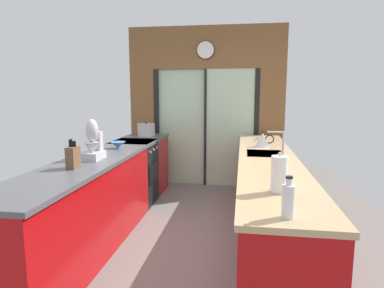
# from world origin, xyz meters

# --- Properties ---
(ground_plane) EXTENTS (5.04, 7.60, 0.02)m
(ground_plane) POSITION_xyz_m (0.00, 0.60, -0.01)
(ground_plane) COLOR slate
(back_wall_unit) EXTENTS (2.64, 0.12, 2.70)m
(back_wall_unit) POSITION_xyz_m (0.00, 2.40, 1.52)
(back_wall_unit) COLOR brown
(back_wall_unit) RESTS_ON ground_plane
(left_counter_run) EXTENTS (0.62, 3.80, 0.92)m
(left_counter_run) POSITION_xyz_m (-0.91, 0.13, 0.47)
(left_counter_run) COLOR #AD0C0F
(left_counter_run) RESTS_ON ground_plane
(right_counter_run) EXTENTS (0.62, 3.80, 0.92)m
(right_counter_run) POSITION_xyz_m (0.91, 0.30, 0.46)
(right_counter_run) COLOR #AD0C0F
(right_counter_run) RESTS_ON ground_plane
(sink_faucet) EXTENTS (0.19, 0.02, 0.26)m
(sink_faucet) POSITION_xyz_m (1.06, 0.55, 1.09)
(sink_faucet) COLOR #B7BABC
(sink_faucet) RESTS_ON right_counter_run
(oven_range) EXTENTS (0.60, 0.60, 0.92)m
(oven_range) POSITION_xyz_m (-0.91, 1.25, 0.46)
(oven_range) COLOR black
(oven_range) RESTS_ON ground_plane
(mixing_bowl) EXTENTS (0.19, 0.19, 0.08)m
(mixing_bowl) POSITION_xyz_m (-0.89, 0.61, 0.96)
(mixing_bowl) COLOR teal
(mixing_bowl) RESTS_ON left_counter_run
(knife_block) EXTENTS (0.08, 0.14, 0.27)m
(knife_block) POSITION_xyz_m (-0.89, -0.49, 1.02)
(knife_block) COLOR brown
(knife_block) RESTS_ON left_counter_run
(stand_mixer) EXTENTS (0.17, 0.27, 0.42)m
(stand_mixer) POSITION_xyz_m (-0.89, -0.07, 1.08)
(stand_mixer) COLOR #B7BABC
(stand_mixer) RESTS_ON left_counter_run
(stock_pot) EXTENTS (0.28, 0.28, 0.22)m
(stock_pot) POSITION_xyz_m (-0.89, 1.84, 1.02)
(stock_pot) COLOR #B7BABC
(stock_pot) RESTS_ON left_counter_run
(kettle) EXTENTS (0.27, 0.18, 0.20)m
(kettle) POSITION_xyz_m (0.89, 1.03, 1.01)
(kettle) COLOR #B7BABC
(kettle) RESTS_ON right_counter_run
(soap_bottle) EXTENTS (0.07, 0.07, 0.24)m
(soap_bottle) POSITION_xyz_m (0.89, -1.45, 1.02)
(soap_bottle) COLOR silver
(soap_bottle) RESTS_ON right_counter_run
(paper_towel_roll) EXTENTS (0.13, 0.13, 0.29)m
(paper_towel_roll) POSITION_xyz_m (0.89, -0.97, 1.05)
(paper_towel_roll) COLOR #B7BABC
(paper_towel_roll) RESTS_ON right_counter_run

